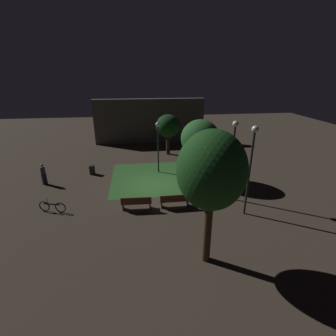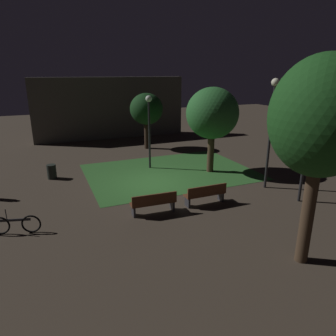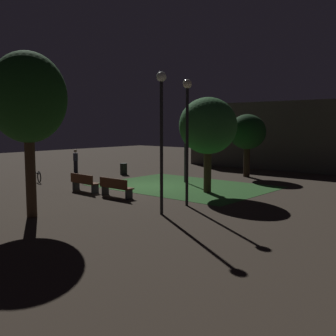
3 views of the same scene
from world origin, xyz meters
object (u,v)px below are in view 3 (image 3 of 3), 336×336
object	(u,v)px
pedestrian	(76,161)
tree_back_left	(208,126)
lamp_post_plaza_east	(161,120)
lamp_post_plaza_west	(187,122)
bench_by_lamp	(115,187)
tree_tall_center	(28,99)
lamp_post_path_center	(185,133)
trash_bin	(124,169)
bicycle	(37,176)
tree_right_canopy	(247,133)
bench_corner	(84,182)

from	to	relation	value
pedestrian	tree_back_left	bearing A→B (deg)	-3.11
lamp_post_plaza_east	pedestrian	bearing A→B (deg)	156.16
lamp_post_plaza_west	bench_by_lamp	bearing A→B (deg)	-170.35
tree_tall_center	lamp_post_plaza_west	world-z (taller)	tree_tall_center
lamp_post_plaza_west	lamp_post_plaza_east	bearing A→B (deg)	-81.57
tree_back_left	lamp_post_plaza_east	world-z (taller)	lamp_post_plaza_east
lamp_post_path_center	pedestrian	size ratio (longest dim) A/B	2.56
bench_by_lamp	trash_bin	world-z (taller)	bench_by_lamp
bicycle	tree_right_canopy	bearing A→B (deg)	50.53
lamp_post_path_center	bicycle	size ratio (longest dim) A/B	2.52
bench_corner	tree_right_canopy	bearing A→B (deg)	72.48
bicycle	trash_bin	bearing A→B (deg)	75.73
bench_by_lamp	pedestrian	xyz separation A→B (m)	(-8.93, 4.42, 0.37)
tree_back_left	lamp_post_plaza_west	size ratio (longest dim) A/B	0.91
tree_right_canopy	lamp_post_plaza_east	world-z (taller)	lamp_post_plaza_east
tree_tall_center	lamp_post_plaza_west	bearing A→B (deg)	60.27
tree_back_left	bicycle	size ratio (longest dim) A/B	2.82
lamp_post_plaza_west	pedestrian	xyz separation A→B (m)	(-12.56, 3.80, -2.55)
lamp_post_plaza_east	bicycle	size ratio (longest dim) A/B	3.17
lamp_post_plaza_west	trash_bin	distance (m)	11.24
bench_by_lamp	bicycle	xyz separation A→B (m)	(-7.21, 0.38, -0.14)
bench_by_lamp	lamp_post_plaza_east	size ratio (longest dim) A/B	0.35
bench_corner	trash_bin	world-z (taller)	bench_corner
tree_tall_center	bench_by_lamp	bearing A→B (deg)	98.14
tree_right_canopy	bench_corner	bearing A→B (deg)	-107.52
tree_tall_center	tree_right_canopy	distance (m)	14.94
tree_right_canopy	trash_bin	distance (m)	8.37
tree_right_canopy	tree_back_left	xyz separation A→B (m)	(1.49, -6.47, 0.42)
tree_right_canopy	lamp_post_path_center	world-z (taller)	lamp_post_path_center
tree_right_canopy	pedestrian	xyz separation A→B (m)	(-9.87, -5.86, -1.94)
lamp_post_path_center	bicycle	world-z (taller)	lamp_post_path_center
tree_back_left	trash_bin	size ratio (longest dim) A/B	6.12
trash_bin	tree_right_canopy	bearing A→B (deg)	32.78
tree_back_left	lamp_post_path_center	xyz separation A→B (m)	(-2.88, 1.92, -0.37)
bench_corner	lamp_post_path_center	distance (m)	6.46
tree_back_left	pedestrian	size ratio (longest dim) A/B	2.86
tree_right_canopy	pedestrian	size ratio (longest dim) A/B	2.45
lamp_post_plaza_west	lamp_post_plaza_east	size ratio (longest dim) A/B	0.98
lamp_post_path_center	pedestrian	xyz separation A→B (m)	(-8.48, -1.31, -1.99)
tree_back_left	lamp_post_path_center	size ratio (longest dim) A/B	1.12
tree_tall_center	trash_bin	distance (m)	12.93
lamp_post_path_center	trash_bin	size ratio (longest dim) A/B	5.48
bench_by_lamp	lamp_post_plaza_west	world-z (taller)	lamp_post_plaza_west
bench_corner	lamp_post_path_center	bearing A→B (deg)	72.06
tree_back_left	pedestrian	distance (m)	11.62
tree_back_left	tree_tall_center	bearing A→B (deg)	-101.93
lamp_post_plaza_west	trash_bin	xyz separation A→B (m)	(-9.43, 5.32, -3.02)
trash_bin	lamp_post_plaza_west	bearing A→B (deg)	-29.45
tree_back_left	lamp_post_path_center	distance (m)	3.48
tree_back_left	pedestrian	bearing A→B (deg)	176.89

